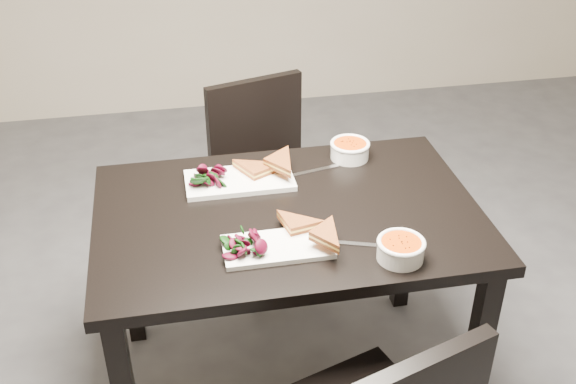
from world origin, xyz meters
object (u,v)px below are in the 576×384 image
Objects in this scene: chair_far at (267,170)px; plate_far at (240,180)px; soup_bowl_far at (350,149)px; plate_near at (277,247)px; soup_bowl_near at (401,248)px; table at (288,237)px.

chair_far reaches higher than plate_far.
plate_near is at bearing -125.58° from soup_bowl_far.
chair_far reaches higher than soup_bowl_near.
plate_far is (-0.06, 0.39, 0.00)m from plate_near.
soup_bowl_far is at bearing 13.36° from plate_far.
plate_far is at bearing -124.70° from chair_far.
plate_near is 0.88× the size of plate_far.
soup_bowl_near is 0.59m from soup_bowl_far.
soup_bowl_near is at bearing -93.93° from chair_far.
soup_bowl_near is 0.98× the size of soup_bowl_far.
plate_near is at bearing -109.57° from table.
plate_near is 2.24× the size of soup_bowl_far.
chair_far is 0.95m from plate_near.
table is 0.43m from soup_bowl_far.
soup_bowl_near is at bearing -51.65° from plate_far.
table is at bearing -109.88° from chair_far.
plate_far reaches higher than plate_near.
soup_bowl_far is (0.40, 0.10, 0.03)m from plate_far.
plate_far is at bearing -166.64° from soup_bowl_far.
soup_bowl_far is (0.35, 0.48, 0.03)m from plate_near.
table is 8.57× the size of soup_bowl_far.
soup_bowl_near is at bearing -48.30° from table.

